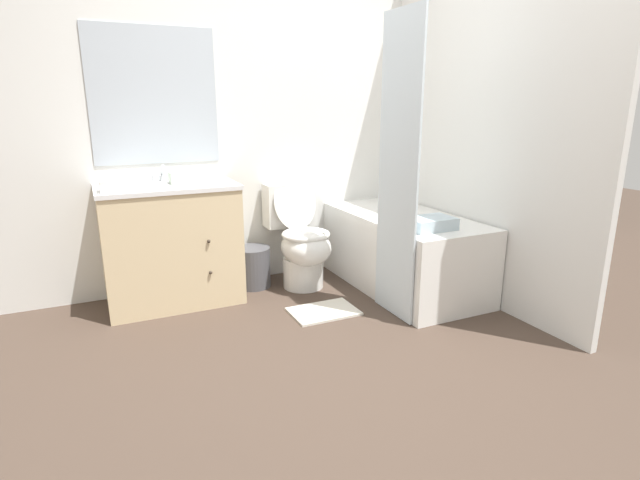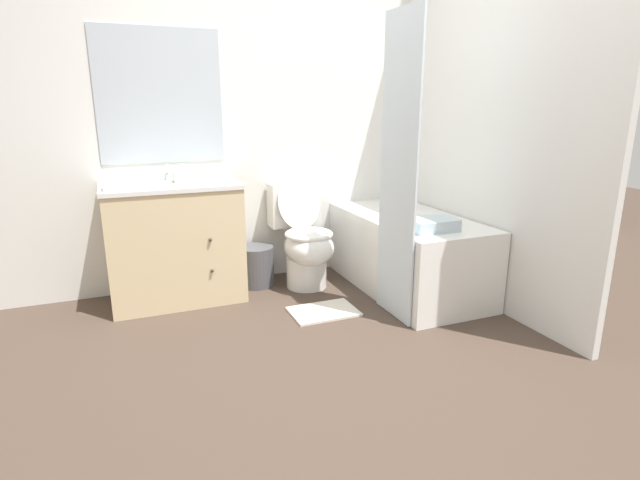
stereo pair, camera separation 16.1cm
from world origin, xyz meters
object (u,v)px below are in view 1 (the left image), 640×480
(vanity_cabinet, at_px, (172,243))
(bathtub, at_px, (403,251))
(sink_faucet, at_px, (162,176))
(toilet, at_px, (301,240))
(hand_towel_folded, at_px, (118,185))
(bath_towel_folded, at_px, (430,223))
(bath_mat, at_px, (324,311))
(wastebasket, at_px, (253,267))
(tissue_box, at_px, (180,177))

(vanity_cabinet, height_order, bathtub, vanity_cabinet)
(vanity_cabinet, xyz_separation_m, sink_faucet, (-0.00, 0.19, 0.45))
(toilet, bearing_deg, sink_faucet, 164.72)
(toilet, relative_size, hand_towel_folded, 4.02)
(bath_towel_folded, xyz_separation_m, bath_mat, (-0.68, 0.23, -0.61))
(wastebasket, xyz_separation_m, tissue_box, (-0.50, -0.03, 0.74))
(vanity_cabinet, distance_m, hand_towel_folded, 0.57)
(vanity_cabinet, distance_m, bathtub, 1.73)
(vanity_cabinet, bearing_deg, sink_faucet, 90.00)
(bath_towel_folded, bearing_deg, toilet, 127.04)
(hand_towel_folded, bearing_deg, bathtub, -8.44)
(vanity_cabinet, relative_size, bathtub, 0.67)
(vanity_cabinet, bearing_deg, hand_towel_folded, -155.94)
(sink_faucet, bearing_deg, bathtub, -20.56)
(toilet, xyz_separation_m, hand_towel_folded, (-1.28, -0.07, 0.52))
(vanity_cabinet, relative_size, sink_faucet, 6.56)
(vanity_cabinet, relative_size, bath_mat, 2.06)
(sink_faucet, xyz_separation_m, bathtub, (1.67, -0.63, -0.60))
(wastebasket, relative_size, bath_towel_folded, 0.99)
(toilet, distance_m, tissue_box, 1.01)
(bathtub, relative_size, bath_towel_folded, 4.39)
(sink_faucet, height_order, wastebasket, sink_faucet)
(sink_faucet, distance_m, bath_towel_folded, 1.91)
(sink_faucet, bearing_deg, hand_towel_folded, -133.90)
(toilet, distance_m, hand_towel_folded, 1.38)
(toilet, bearing_deg, wastebasket, 158.80)
(wastebasket, bearing_deg, toilet, -21.20)
(bath_mat, bearing_deg, bath_towel_folded, -19.04)
(tissue_box, bearing_deg, bathtub, -16.73)
(wastebasket, bearing_deg, sink_faucet, 168.36)
(wastebasket, height_order, bath_towel_folded, bath_towel_folded)
(hand_towel_folded, bearing_deg, bath_mat, -22.52)
(toilet, bearing_deg, bathtub, -27.20)
(bathtub, relative_size, bath_mat, 3.07)
(bathtub, bearing_deg, hand_towel_folded, 171.56)
(vanity_cabinet, xyz_separation_m, bath_mat, (0.89, -0.64, -0.43))
(toilet, height_order, hand_towel_folded, hand_towel_folded)
(sink_faucet, height_order, bathtub, sink_faucet)
(sink_faucet, bearing_deg, bath_towel_folded, -34.21)
(tissue_box, bearing_deg, sink_faucet, 123.17)
(toilet, height_order, wastebasket, toilet)
(bath_mat, bearing_deg, tissue_box, 139.30)
(wastebasket, bearing_deg, bathtub, -25.26)
(toilet, xyz_separation_m, bath_towel_folded, (0.61, -0.80, 0.24))
(sink_faucet, height_order, toilet, sink_faucet)
(vanity_cabinet, height_order, sink_faucet, sink_faucet)
(bath_towel_folded, bearing_deg, vanity_cabinet, 150.78)
(wastebasket, xyz_separation_m, bath_mat, (0.28, -0.71, -0.15))
(bathtub, relative_size, hand_towel_folded, 6.46)
(bath_towel_folded, bearing_deg, tissue_box, 148.16)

